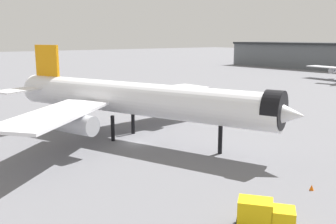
{
  "coord_description": "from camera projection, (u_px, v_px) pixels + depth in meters",
  "views": [
    {
      "loc": [
        54.77,
        -33.5,
        18.49
      ],
      "look_at": [
        4.35,
        4.21,
        5.83
      ],
      "focal_mm": 40.03,
      "sensor_mm": 36.0,
      "label": 1
    }
  ],
  "objects": [
    {
      "name": "ground",
      "position": [
        134.0,
        143.0,
        66.32
      ],
      "size": [
        900.0,
        900.0,
        0.0
      ],
      "primitive_type": "plane",
      "color": "slate"
    },
    {
      "name": "traffic_cone_near_nose",
      "position": [
        312.0,
        187.0,
        45.9
      ],
      "size": [
        0.56,
        0.56,
        0.7
      ],
      "primitive_type": "cone",
      "color": "#F2600C",
      "rests_on": "ground"
    },
    {
      "name": "airliner_near_gate",
      "position": [
        133.0,
        99.0,
        67.72
      ],
      "size": [
        57.63,
        51.48,
        16.89
      ],
      "rotation": [
        0.0,
        0.0,
        0.38
      ],
      "color": "white",
      "rests_on": "ground"
    },
    {
      "name": "baggage_tug_wing",
      "position": [
        74.0,
        104.0,
        99.81
      ],
      "size": [
        3.3,
        3.5,
        1.85
      ],
      "rotation": [
        0.0,
        0.0,
        2.24
      ],
      "color": "black",
      "rests_on": "ground"
    },
    {
      "name": "traffic_cone_wingtip",
      "position": [
        245.0,
        113.0,
        90.77
      ],
      "size": [
        0.57,
        0.57,
        0.72
      ],
      "primitive_type": "cone",
      "color": "#F2600C",
      "rests_on": "ground"
    },
    {
      "name": "service_truck_front",
      "position": [
        264.0,
        215.0,
        36.25
      ],
      "size": [
        5.75,
        5.21,
        3.0
      ],
      "rotation": [
        0.0,
        0.0,
        0.67
      ],
      "color": "black",
      "rests_on": "ground"
    }
  ]
}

